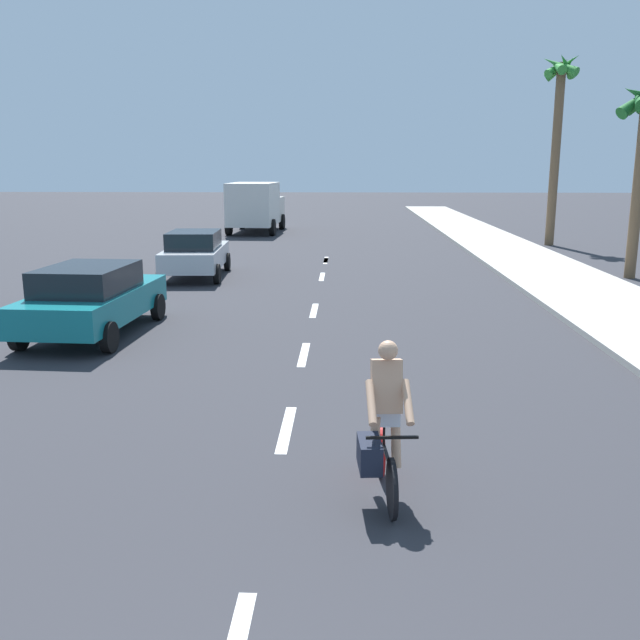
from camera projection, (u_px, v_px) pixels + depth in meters
name	position (u px, v px, depth m)	size (l,w,h in m)	color
ground_plane	(320.00, 286.00, 21.72)	(160.00, 160.00, 0.00)	#2D2D33
sidewalk_strip	(554.00, 275.00, 23.35)	(3.60, 80.00, 0.14)	#B2ADA3
lane_stripe_2	(286.00, 429.00, 9.89)	(0.16, 1.80, 0.01)	white
lane_stripe_3	(304.00, 354.00, 13.80)	(0.16, 1.80, 0.01)	white
lane_stripe_4	(314.00, 310.00, 18.01)	(0.16, 1.80, 0.01)	white
lane_stripe_5	(322.00, 277.00, 23.52)	(0.16, 1.80, 0.01)	white
lane_stripe_6	(326.00, 260.00, 27.80)	(0.16, 1.80, 0.01)	white
lane_stripe_7	(326.00, 261.00, 27.47)	(0.16, 1.80, 0.01)	white
cyclist	(383.00, 428.00, 7.70)	(0.65, 1.71, 1.82)	black
parked_car_teal	(92.00, 297.00, 15.28)	(2.27, 4.62, 1.57)	#14727A
parked_car_silver	(195.00, 253.00, 23.27)	(2.18, 4.36, 1.57)	#B7BABF
delivery_truck	(256.00, 206.00, 38.98)	(2.87, 6.33, 2.80)	beige
palm_tree_distant	(559.00, 106.00, 31.60)	(1.88, 1.79, 8.80)	brown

